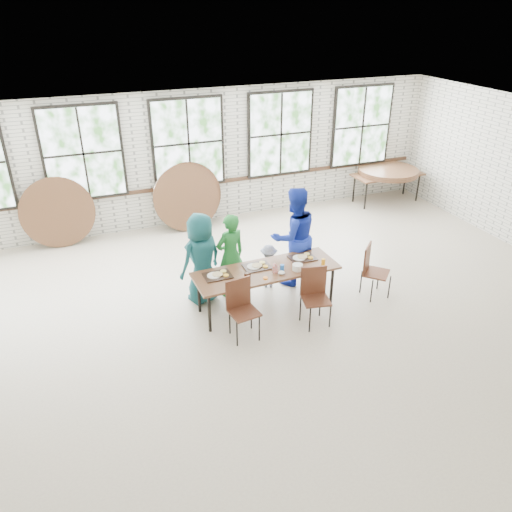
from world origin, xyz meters
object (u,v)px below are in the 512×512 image
Objects in this scene: chair_near_right at (315,291)px; storage_table at (388,176)px; dining_table at (266,272)px; chair_near_left at (241,304)px.

chair_near_right is 0.52× the size of storage_table.
chair_near_right reaches higher than storage_table.
chair_near_right is at bearing -49.22° from dining_table.
dining_table is 5.91m from storage_table.
chair_near_left reaches higher than storage_table.
dining_table is 0.86m from chair_near_right.
dining_table is at bearing 143.86° from chair_near_right.
chair_near_right is 5.88m from storage_table.
storage_table is (5.42, 4.03, 0.13)m from chair_near_left.
dining_table is 0.85m from chair_near_left.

